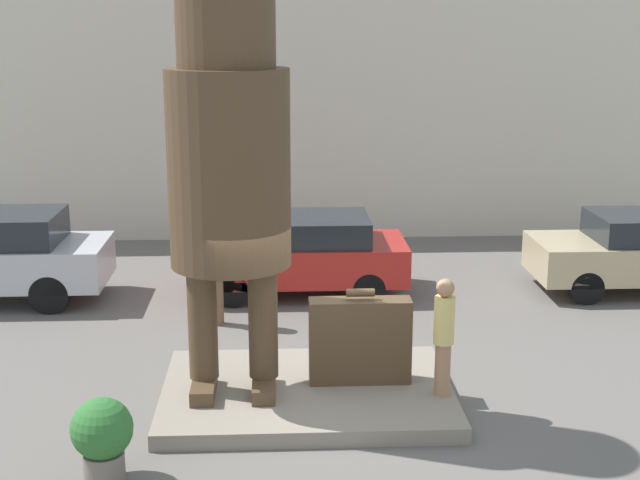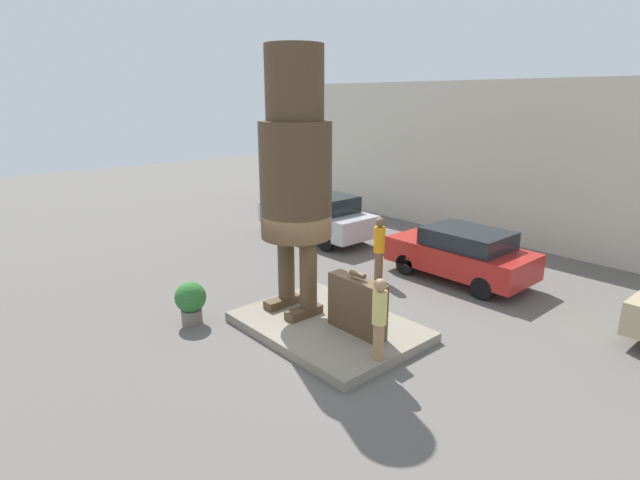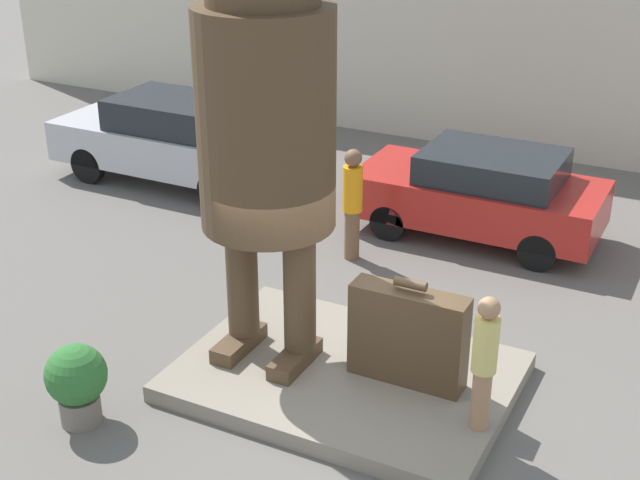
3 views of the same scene
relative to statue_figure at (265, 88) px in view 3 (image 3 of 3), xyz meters
The scene contains 10 objects.
ground_plane 3.76m from the statue_figure, ahead, with size 60.00×60.00×0.00m, color #605B56.
pedestal 3.65m from the statue_figure, ahead, with size 3.96×2.86×0.22m.
building_backdrop 9.79m from the statue_figure, 84.16° to the left, with size 28.00×0.60×5.57m.
statue_figure is the anchor object (origin of this frame).
giant_suitcase 3.31m from the statue_figure, ahead, with size 1.40×0.37×1.34m.
tourist 3.77m from the statue_figure, ahead, with size 0.27×0.27×1.61m.
parked_car_silver 7.39m from the statue_figure, 135.08° to the left, with size 4.70×1.80×1.67m.
parked_car_red 5.90m from the statue_figure, 78.03° to the left, with size 4.01×1.82×1.50m.
planter_pot 3.91m from the statue_figure, 125.02° to the right, with size 0.71×0.71×0.99m.
worker_hivis 4.26m from the statue_figure, 97.70° to the left, with size 0.31×0.31×1.82m.
Camera 3 is at (3.90, -8.34, 6.22)m, focal length 50.00 mm.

